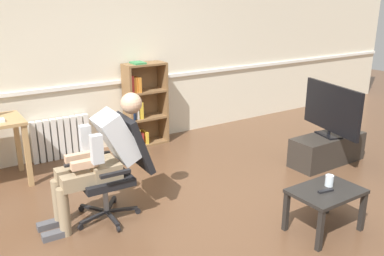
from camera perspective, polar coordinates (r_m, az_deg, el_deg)
The scene contains 12 objects.
ground_plane at distance 3.95m, azimuth 5.12°, elevation -13.27°, with size 18.00×18.00×0.00m, color brown.
back_wall at distance 5.74m, azimuth -11.43°, elevation 10.54°, with size 12.00×0.13×2.70m.
computer_mouse at distance 4.86m, azimuth -25.05°, elevation 1.00°, with size 0.06×0.10×0.03m, color white.
bookshelf at distance 5.84m, azimuth -6.93°, elevation 3.19°, with size 0.59×0.29×1.20m.
radiator at distance 5.62m, azimuth -17.83°, elevation -1.36°, with size 0.75×0.08×0.55m.
office_chair at distance 3.95m, azimuth -10.29°, elevation -4.97°, with size 0.77×0.61×0.99m.
person_seated at distance 3.86m, azimuth -12.64°, elevation -3.79°, with size 1.04×0.40×1.20m.
tv_stand at distance 5.50m, azimuth 18.34°, elevation -2.83°, with size 1.03×0.38×0.37m.
tv_screen at distance 5.35m, azimuth 18.90°, elevation 2.49°, with size 0.29×1.00×0.65m.
coffee_table at distance 3.88m, azimuth 18.19°, elevation -9.06°, with size 0.63×0.44×0.41m.
drinking_glass at distance 3.92m, azimuth 18.63°, elevation -6.97°, with size 0.07×0.07×0.10m, color silver.
spare_remote at distance 3.81m, azimuth 18.17°, elevation -8.34°, with size 0.04×0.15×0.02m, color black.
Camera 1 is at (-2.15, -2.63, 2.03)m, focal length 38.19 mm.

